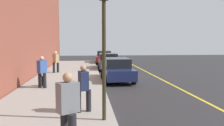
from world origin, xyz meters
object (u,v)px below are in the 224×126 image
parked_car_charcoal (108,61)px  pedestrian_tan_coat (56,61)px  rolling_suitcase (43,81)px  pedestrian_grey_coat (68,108)px  parked_car_navy (117,70)px  parked_car_red (104,57)px  pedestrian_navy_coat (83,87)px  traffic_light_pole (104,24)px  pedestrian_blue_coat (42,71)px

parked_car_charcoal → pedestrian_tan_coat: pedestrian_tan_coat is taller
rolling_suitcase → pedestrian_grey_coat: bearing=14.2°
parked_car_navy → rolling_suitcase: (2.12, -4.39, -0.33)m
parked_car_red → pedestrian_grey_coat: size_ratio=2.75×
parked_car_red → pedestrian_navy_coat: bearing=-6.0°
parked_car_navy → pedestrian_grey_coat: 10.30m
traffic_light_pole → parked_car_charcoal: bearing=174.4°
pedestrian_navy_coat → parked_car_navy: bearing=164.0°
pedestrian_grey_coat → traffic_light_pole: (-1.82, 0.97, 2.04)m
pedestrian_blue_coat → pedestrian_grey_coat: bearing=14.9°
pedestrian_grey_coat → traffic_light_pole: bearing=152.0°
parked_car_navy → rolling_suitcase: bearing=-64.2°
pedestrian_tan_coat → pedestrian_blue_coat: bearing=0.9°
pedestrian_tan_coat → pedestrian_grey_coat: bearing=8.6°
parked_car_charcoal → rolling_suitcase: size_ratio=4.66×
parked_car_red → parked_car_charcoal: same height
pedestrian_navy_coat → traffic_light_pole: size_ratio=0.37×
parked_car_red → pedestrian_tan_coat: (9.33, -4.50, 0.30)m
pedestrian_blue_coat → traffic_light_pole: size_ratio=0.38×
parked_car_red → pedestrian_tan_coat: bearing=-25.7°
parked_car_red → parked_car_navy: same height
pedestrian_blue_coat → pedestrian_navy_coat: bearing=26.0°
parked_car_red → pedestrian_blue_coat: size_ratio=2.86×
pedestrian_grey_coat → parked_car_charcoal: bearing=171.7°
parked_car_red → parked_car_charcoal: (6.42, -0.02, -0.00)m
pedestrian_navy_coat → rolling_suitcase: bearing=-155.9°
parked_car_navy → parked_car_charcoal: bearing=179.9°
pedestrian_blue_coat → rolling_suitcase: bearing=-177.0°
parked_car_red → parked_car_charcoal: size_ratio=1.14×
traffic_light_pole → pedestrian_grey_coat: bearing=-28.0°
pedestrian_tan_coat → pedestrian_navy_coat: pedestrian_tan_coat is taller
parked_car_red → pedestrian_tan_coat: pedestrian_tan_coat is taller
pedestrian_navy_coat → pedestrian_grey_coat: bearing=-6.4°
parked_car_red → pedestrian_navy_coat: pedestrian_navy_coat is taller
pedestrian_blue_coat → pedestrian_tan_coat: bearing=-179.1°
parked_car_red → parked_car_navy: (13.00, -0.04, -0.00)m
parked_car_charcoal → pedestrian_navy_coat: (13.85, -2.10, 0.27)m
pedestrian_blue_coat → pedestrian_navy_coat: 5.19m
pedestrian_tan_coat → pedestrian_navy_coat: 11.19m
parked_car_charcoal → pedestrian_grey_coat: size_ratio=2.41×
parked_car_navy → pedestrian_grey_coat: (10.02, -2.40, 0.33)m
parked_car_charcoal → pedestrian_navy_coat: bearing=-8.6°
pedestrian_navy_coat → traffic_light_pole: (0.94, 0.66, 2.10)m
rolling_suitcase → pedestrian_blue_coat: bearing=3.0°
parked_car_navy → pedestrian_tan_coat: 5.78m
parked_car_charcoal → pedestrian_blue_coat: size_ratio=2.50×
parked_car_navy → rolling_suitcase: 4.89m
pedestrian_grey_coat → pedestrian_navy_coat: pedestrian_grey_coat is taller
parked_car_red → parked_car_charcoal: 6.42m
pedestrian_grey_coat → pedestrian_blue_coat: (-7.42, -1.97, -0.04)m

